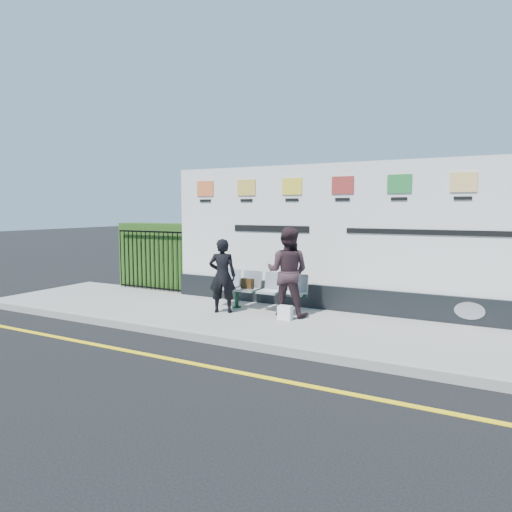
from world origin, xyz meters
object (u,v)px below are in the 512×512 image
(bench, at_px, (258,300))
(billboard, at_px, (343,247))
(woman_right, at_px, (288,272))
(woman_left, at_px, (222,276))

(bench, bearing_deg, billboard, 27.60)
(bench, distance_m, woman_right, 1.01)
(bench, bearing_deg, woman_right, -14.98)
(woman_left, bearing_deg, billboard, -169.96)
(woman_right, bearing_deg, bench, -22.31)
(bench, xyz_separation_m, woman_left, (-0.53, -0.54, 0.53))
(billboard, xyz_separation_m, woman_left, (-2.06, -1.33, -0.55))
(billboard, xyz_separation_m, bench, (-1.52, -0.79, -1.09))
(billboard, bearing_deg, bench, -152.56)
(billboard, relative_size, woman_left, 5.36)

